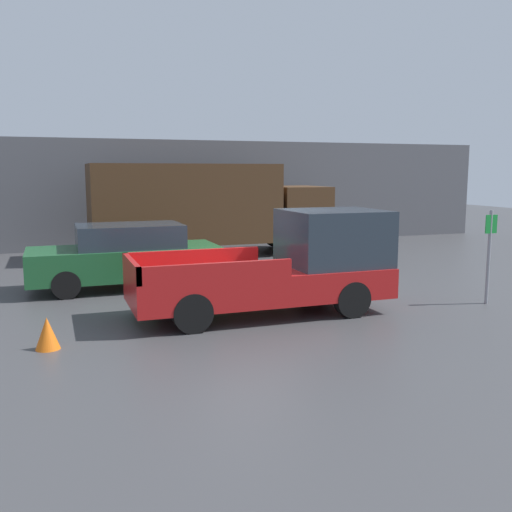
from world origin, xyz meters
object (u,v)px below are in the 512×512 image
object	(u,v)px
car	(126,256)
parking_sign	(489,251)
delivery_truck	(204,206)
pickup_truck	(287,266)
newspaper_box	(189,232)
traffic_cone	(47,333)

from	to	relation	value
car	parking_sign	bearing A→B (deg)	-31.69
delivery_truck	parking_sign	distance (m)	9.97
car	parking_sign	xyz separation A→B (m)	(7.19, -4.44, 0.36)
delivery_truck	pickup_truck	bearing A→B (deg)	-92.97
pickup_truck	parking_sign	bearing A→B (deg)	-10.32
parking_sign	newspaper_box	world-z (taller)	parking_sign
car	parking_sign	distance (m)	8.46
car	delivery_truck	xyz separation A→B (m)	(3.22, 4.68, 0.90)
car	newspaper_box	bearing A→B (deg)	65.46
pickup_truck	car	bearing A→B (deg)	127.44
newspaper_box	car	bearing A→B (deg)	-114.54
parking_sign	traffic_cone	size ratio (longest dim) A/B	3.85
delivery_truck	newspaper_box	xyz separation A→B (m)	(0.05, 2.48, -1.14)
delivery_truck	parking_sign	xyz separation A→B (m)	(3.97, -9.12, -0.54)
traffic_cone	delivery_truck	bearing A→B (deg)	61.46
delivery_truck	traffic_cone	xyz separation A→B (m)	(-5.07, -9.32, -1.44)
delivery_truck	traffic_cone	bearing A→B (deg)	-118.54
pickup_truck	traffic_cone	size ratio (longest dim) A/B	9.79
pickup_truck	newspaper_box	size ratio (longest dim) A/B	4.58
newspaper_box	traffic_cone	bearing A→B (deg)	-113.47
pickup_truck	parking_sign	size ratio (longest dim) A/B	2.54
delivery_truck	newspaper_box	bearing A→B (deg)	88.78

